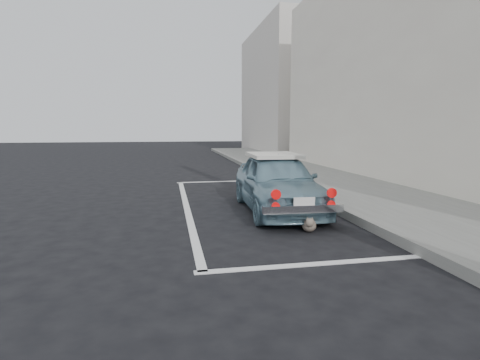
% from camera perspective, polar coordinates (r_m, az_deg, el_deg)
% --- Properties ---
extents(ground, '(80.00, 80.00, 0.00)m').
position_cam_1_polar(ground, '(4.93, 4.42, -11.01)').
color(ground, black).
rests_on(ground, ground).
extents(sidewalk, '(2.80, 40.00, 0.15)m').
position_cam_1_polar(sidewalk, '(8.02, 23.06, -3.65)').
color(sidewalk, slate).
rests_on(sidewalk, ground).
extents(shop_building, '(3.50, 18.00, 7.00)m').
position_cam_1_polar(shop_building, '(11.54, 31.72, 16.23)').
color(shop_building, beige).
rests_on(shop_building, ground).
extents(building_far, '(3.50, 10.00, 8.00)m').
position_cam_1_polar(building_far, '(25.76, 6.42, 13.27)').
color(building_far, beige).
rests_on(building_far, ground).
extents(pline_rear, '(3.00, 0.12, 0.01)m').
position_cam_1_polar(pline_rear, '(4.64, 12.20, -12.35)').
color(pline_rear, silver).
rests_on(pline_rear, ground).
extents(pline_front, '(3.00, 0.12, 0.01)m').
position_cam_1_polar(pline_front, '(11.24, -1.90, -0.20)').
color(pline_front, silver).
rests_on(pline_front, ground).
extents(pline_side, '(0.12, 7.00, 0.01)m').
position_cam_1_polar(pline_side, '(7.67, -8.13, -4.13)').
color(pline_side, silver).
rests_on(pline_side, ground).
extents(retro_coupe, '(1.45, 3.34, 1.12)m').
position_cam_1_polar(retro_coupe, '(7.25, 5.70, -0.27)').
color(retro_coupe, '#6F95A5').
rests_on(retro_coupe, ground).
extents(cat, '(0.32, 0.48, 0.27)m').
position_cam_1_polar(cat, '(5.93, 10.49, -6.61)').
color(cat, '#796B5C').
rests_on(cat, ground).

